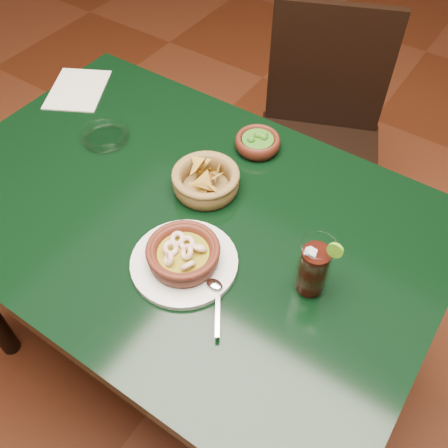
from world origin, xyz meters
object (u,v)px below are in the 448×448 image
Objects in this scene: dining_chair at (318,137)px; chip_basket at (206,181)px; dining_table at (182,236)px; cola_drink at (314,267)px; shrimp_plate at (184,256)px.

dining_chair reaches higher than chip_basket.
chip_basket is (0.01, 0.09, 0.13)m from dining_table.
dining_chair is 5.55× the size of cola_drink.
cola_drink is at bearing 21.71° from shrimp_plate.
cola_drink reaches higher than dining_table.
dining_table is 6.24× the size of chip_basket.
cola_drink is (0.24, 0.10, 0.04)m from shrimp_plate.
dining_table is 4.33× the size of shrimp_plate.
dining_table is at bearing -93.24° from dining_chair.
shrimp_plate is at bearing -48.18° from dining_table.
cola_drink is at bearing -3.24° from dining_table.
chip_basket is 1.18× the size of cola_drink.
cola_drink reaches higher than shrimp_plate.
dining_chair reaches higher than shrimp_plate.
dining_chair is 0.85m from cola_drink.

